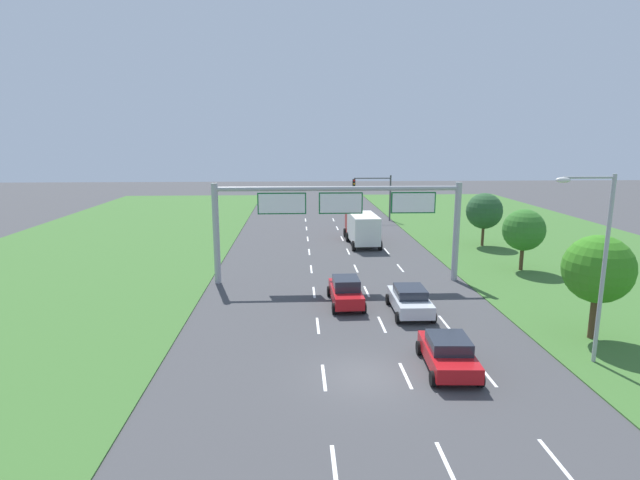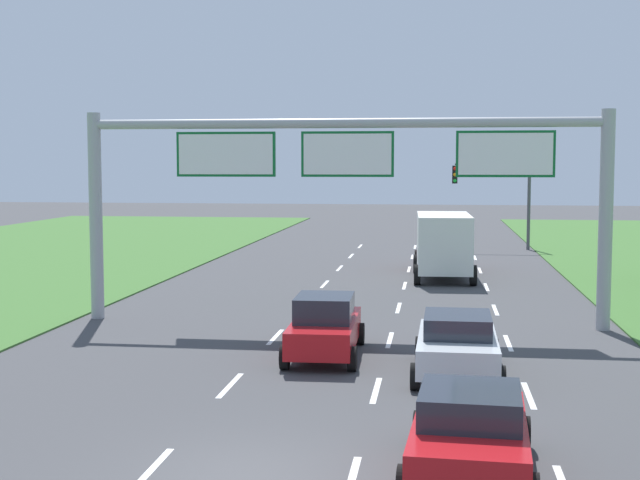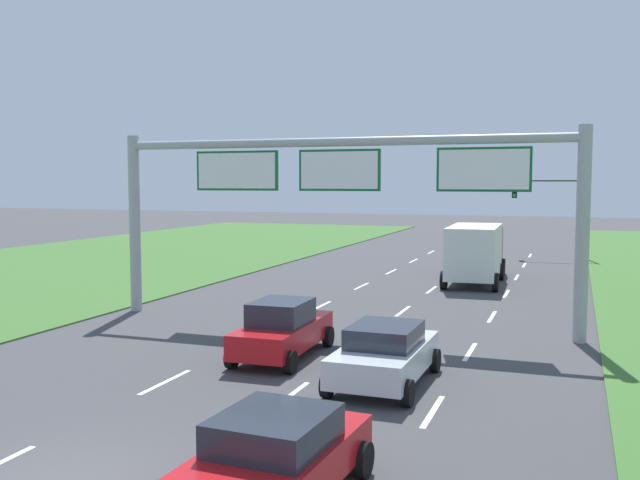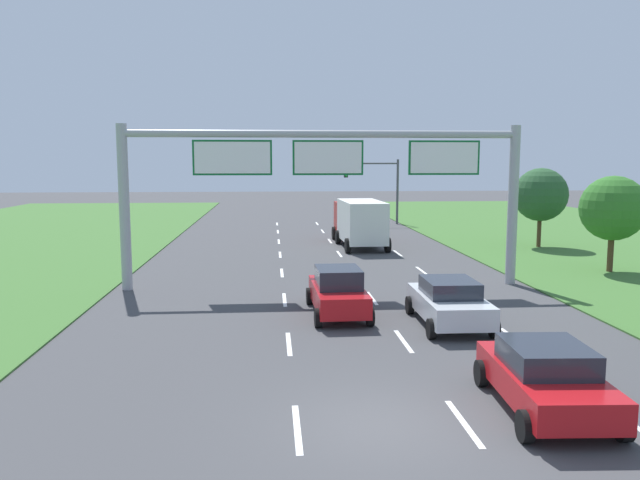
% 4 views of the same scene
% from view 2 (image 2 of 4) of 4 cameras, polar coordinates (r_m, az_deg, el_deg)
% --- Properties ---
extents(ground_plane, '(200.00, 200.00, 0.00)m').
position_cam_2_polar(ground_plane, '(15.73, -4.55, -14.81)').
color(ground_plane, '#424244').
extents(lane_dashes_inner_left, '(0.14, 62.40, 0.01)m').
position_cam_2_polar(lane_dashes_inner_left, '(27.43, -2.87, -6.21)').
color(lane_dashes_inner_left, white).
rests_on(lane_dashes_inner_left, ground_plane).
extents(lane_dashes_inner_right, '(0.14, 62.40, 0.01)m').
position_cam_2_polar(lane_dashes_inner_right, '(27.03, 4.49, -6.39)').
color(lane_dashes_inner_right, white).
rests_on(lane_dashes_inner_right, ground_plane).
extents(lane_dashes_slip, '(0.14, 62.40, 0.01)m').
position_cam_2_polar(lane_dashes_slip, '(27.08, 11.95, -6.46)').
color(lane_dashes_slip, white).
rests_on(lane_dashes_slip, ground_plane).
extents(car_near_red, '(2.24, 4.33, 1.55)m').
position_cam_2_polar(car_near_red, '(22.69, 8.78, -6.59)').
color(car_near_red, silver).
rests_on(car_near_red, ground_plane).
extents(car_lead_silver, '(2.36, 4.27, 1.50)m').
position_cam_2_polar(car_lead_silver, '(15.67, 9.57, -11.97)').
color(car_lead_silver, red).
rests_on(car_lead_silver, ground_plane).
extents(car_mid_lane, '(2.06, 4.50, 1.71)m').
position_cam_2_polar(car_mid_lane, '(24.53, 0.31, -5.55)').
color(car_mid_lane, red).
rests_on(car_mid_lane, ground_plane).
extents(box_truck, '(2.87, 7.77, 2.97)m').
position_cam_2_polar(box_truck, '(42.04, 7.86, -0.11)').
color(box_truck, '#B21E19').
rests_on(box_truck, ground_plane).
extents(sign_gantry, '(17.24, 0.44, 7.00)m').
position_cam_2_polar(sign_gantry, '(29.12, 1.62, 4.26)').
color(sign_gantry, '#9EA0A5').
rests_on(sign_gantry, ground_plane).
extents(traffic_light_mast, '(4.76, 0.49, 5.60)m').
position_cam_2_polar(traffic_light_mast, '(55.68, 11.26, 3.37)').
color(traffic_light_mast, '#47494F').
rests_on(traffic_light_mast, ground_plane).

